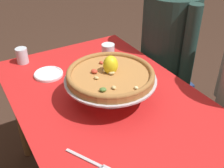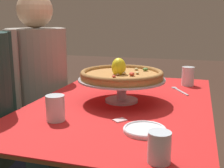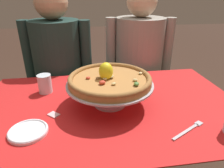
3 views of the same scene
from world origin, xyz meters
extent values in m
cylinder|color=brown|center=(-0.58, 0.34, 0.34)|extent=(0.06, 0.06, 0.68)
cylinder|color=brown|center=(0.58, 0.34, 0.34)|extent=(0.06, 0.06, 0.68)
cube|color=brown|center=(0.00, 0.00, 0.70)|extent=(1.28, 0.80, 0.02)
cube|color=red|center=(0.00, 0.00, 0.71)|extent=(1.32, 0.84, 0.00)
cylinder|color=#B7B7C1|center=(-0.01, 0.01, 0.72)|extent=(0.16, 0.16, 0.01)
cylinder|color=#B7B7C1|center=(-0.01, 0.01, 0.77)|extent=(0.05, 0.05, 0.10)
cylinder|color=#B7B7C1|center=(-0.01, 0.01, 0.82)|extent=(0.42, 0.42, 0.01)
cylinder|color=#AD753D|center=(-0.01, 0.01, 0.84)|extent=(0.40, 0.40, 0.02)
torus|color=olive|center=(-0.01, 0.01, 0.86)|extent=(0.40, 0.40, 0.02)
ellipsoid|color=tan|center=(0.00, 0.01, 0.86)|extent=(0.03, 0.04, 0.02)
ellipsoid|color=#4C7533|center=(0.10, -0.09, 0.86)|extent=(0.03, 0.04, 0.02)
ellipsoid|color=#996B42|center=(-0.07, 0.01, 0.86)|extent=(0.02, 0.02, 0.01)
ellipsoid|color=#C63D28|center=(-0.05, -0.05, 0.86)|extent=(0.04, 0.04, 0.02)
ellipsoid|color=beige|center=(0.00, 0.01, 0.86)|extent=(0.03, 0.03, 0.01)
ellipsoid|color=tan|center=(-0.03, -0.01, 0.86)|extent=(0.03, 0.03, 0.01)
ellipsoid|color=tan|center=(0.11, -0.04, 0.86)|extent=(0.03, 0.02, 0.01)
ellipsoid|color=beige|center=(0.15, 0.04, 0.86)|extent=(0.02, 0.02, 0.01)
ellipsoid|color=#C63D28|center=(-0.11, 0.02, 0.86)|extent=(0.02, 0.02, 0.01)
ellipsoid|color=tan|center=(0.00, -0.07, 0.86)|extent=(0.03, 0.03, 0.01)
ellipsoid|color=yellow|center=(-0.02, 0.02, 0.89)|extent=(0.09, 0.09, 0.09)
cylinder|color=silver|center=(-0.35, 0.19, 0.77)|extent=(0.08, 0.08, 0.10)
cylinder|color=silver|center=(-0.35, 0.19, 0.75)|extent=(0.07, 0.07, 0.07)
cylinder|color=white|center=(-0.37, -0.18, 0.72)|extent=(0.16, 0.16, 0.01)
torus|color=white|center=(-0.37, -0.18, 0.73)|extent=(0.15, 0.15, 0.01)
cube|color=#B7B7C1|center=(0.27, -0.27, 0.72)|extent=(0.15, 0.09, 0.01)
cube|color=#B7B7C1|center=(0.35, -0.22, 0.72)|extent=(0.04, 0.04, 0.01)
cube|color=beige|center=(-0.28, -0.06, 0.72)|extent=(0.06, 0.06, 0.00)
cube|color=navy|center=(-0.32, 0.62, 0.23)|extent=(0.32, 0.36, 0.45)
cylinder|color=#1E3833|center=(-0.32, 0.62, 0.75)|extent=(0.40, 0.40, 0.60)
sphere|color=tan|center=(-0.32, 0.62, 1.17)|extent=(0.23, 0.23, 0.23)
cylinder|color=#1E3833|center=(-0.54, 0.66, 0.80)|extent=(0.08, 0.08, 0.51)
cylinder|color=#1E3833|center=(-0.11, 0.59, 0.80)|extent=(0.08, 0.08, 0.51)
cube|color=#1E3833|center=(0.32, 0.66, 0.23)|extent=(0.32, 0.36, 0.46)
cylinder|color=gray|center=(0.32, 0.66, 0.76)|extent=(0.43, 0.43, 0.59)
sphere|color=beige|center=(0.32, 0.66, 1.17)|extent=(0.23, 0.23, 0.23)
cylinder|color=gray|center=(0.10, 0.70, 0.80)|extent=(0.08, 0.08, 0.50)
cylinder|color=gray|center=(0.55, 0.63, 0.80)|extent=(0.08, 0.08, 0.50)
camera|label=1|loc=(0.93, -0.53, 1.50)|focal=44.80mm
camera|label=2|loc=(-1.34, -0.34, 1.11)|focal=46.39mm
camera|label=3|loc=(-0.12, -0.87, 1.24)|focal=32.12mm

